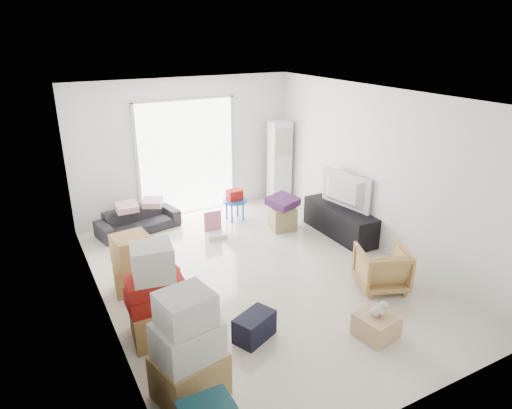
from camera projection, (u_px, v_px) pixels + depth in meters
The scene contains 20 objects.
room_shell at pixel (259, 192), 6.53m from camera, with size 4.98×6.48×3.18m.
sliding_door at pixel (187, 153), 9.01m from camera, with size 2.10×0.04×2.33m.
ac_tower at pixel (279, 162), 9.74m from camera, with size 0.45×0.30×1.75m, color white.
tv_console at pixel (339, 221), 8.29m from camera, with size 0.48×1.60×0.53m, color black.
television at pixel (341, 204), 8.17m from camera, with size 1.11×0.64×0.15m, color black.
sofa at pixel (138, 216), 8.44m from camera, with size 1.50×0.44×0.59m, color #252429.
pillow_left at pixel (126, 201), 8.19m from camera, with size 0.38×0.30×0.12m, color #D69CAD.
pillow_right at pixel (152, 196), 8.43m from camera, with size 0.33×0.26×0.11m, color #D69CAD.
armchair at pixel (382, 266), 6.56m from camera, with size 0.67×0.63×0.69m, color tan.
box_stack_a at pixel (188, 352), 4.51m from camera, with size 0.78×0.69×1.21m.
box_stack_b at pixel (156, 298), 5.42m from camera, with size 0.67×0.67×1.24m.
box_stack_c at pixel (133, 264), 6.48m from camera, with size 0.61×0.53×0.84m.
loose_box at pixel (160, 278), 6.57m from camera, with size 0.42×0.42×0.35m, color #AF854F.
duffel_bag at pixel (254, 327), 5.52m from camera, with size 0.51×0.31×0.33m, color black.
ottoman at pixel (282, 218), 8.56m from camera, with size 0.44×0.44×0.44m, color #9B945A.
blanket at pixel (283, 203), 8.46m from camera, with size 0.48×0.48×0.14m, color #4C2152.
kids_table at pixel (235, 199), 8.89m from camera, with size 0.49×0.49×0.62m.
toy_walker at pixel (215, 230), 8.28m from camera, with size 0.37×0.34×0.46m.
wood_crate at pixel (376, 326), 5.57m from camera, with size 0.44×0.44×0.29m, color tan.
plush_bunny at pixel (379, 310), 5.51m from camera, with size 0.28×0.17×0.14m.
Camera 1 is at (-2.96, -5.40, 3.53)m, focal length 32.00 mm.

